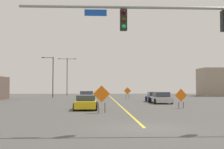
# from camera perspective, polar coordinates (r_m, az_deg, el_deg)

# --- Properties ---
(ground) EXTENTS (136.20, 136.20, 0.00)m
(ground) POSITION_cam_1_polar(r_m,az_deg,el_deg) (14.46, 6.50, -10.50)
(ground) COLOR #4C4947
(road_centre_stripe) EXTENTS (0.16, 75.67, 0.01)m
(road_centre_stripe) POSITION_cam_1_polar(r_m,az_deg,el_deg) (52.06, -0.08, -4.64)
(road_centre_stripe) COLOR yellow
(road_centre_stripe) RESTS_ON ground
(traffic_signal_assembly) EXTENTS (15.49, 0.44, 6.63)m
(traffic_signal_assembly) POSITION_cam_1_polar(r_m,az_deg,el_deg) (15.65, 20.54, 8.48)
(traffic_signal_assembly) COLOR gray
(traffic_signal_assembly) RESTS_ON ground
(street_lamp_near_right) EXTENTS (4.21, 0.24, 8.62)m
(street_lamp_near_right) POSITION_cam_1_polar(r_m,az_deg,el_deg) (67.47, -8.88, 0.25)
(street_lamp_near_right) COLOR black
(street_lamp_near_right) RESTS_ON ground
(street_lamp_far_left) EXTENTS (2.18, 0.24, 7.54)m
(street_lamp_far_left) POSITION_cam_1_polar(r_m,az_deg,el_deg) (54.23, -11.79, -0.05)
(street_lamp_far_left) COLOR black
(street_lamp_far_left) RESTS_ON ground
(construction_sign_right_shoulder) EXTENTS (1.22, 0.29, 1.84)m
(construction_sign_right_shoulder) POSITION_cam_1_polar(r_m,az_deg,el_deg) (28.12, 13.50, -4.17)
(construction_sign_right_shoulder) COLOR orange
(construction_sign_right_shoulder) RESTS_ON ground
(construction_sign_left_shoulder) EXTENTS (1.33, 0.11, 2.13)m
(construction_sign_left_shoulder) POSITION_cam_1_polar(r_m,az_deg,el_deg) (22.49, -2.07, -4.13)
(construction_sign_left_shoulder) COLOR orange
(construction_sign_left_shoulder) RESTS_ON ground
(construction_sign_median_near) EXTENTS (1.19, 0.17, 1.93)m
(construction_sign_median_near) POSITION_cam_1_polar(r_m,az_deg,el_deg) (47.16, 3.09, -3.38)
(construction_sign_median_near) COLOR orange
(construction_sign_median_near) RESTS_ON ground
(car_blue_far) EXTENTS (2.18, 4.49, 1.33)m
(car_blue_far) POSITION_cam_1_polar(r_m,az_deg,el_deg) (39.50, 8.42, -4.43)
(car_blue_far) COLOR #1E389E
(car_blue_far) RESTS_ON ground
(car_silver_mid) EXTENTS (2.15, 4.05, 1.39)m
(car_silver_mid) POSITION_cam_1_polar(r_m,az_deg,el_deg) (35.41, 9.66, -4.62)
(car_silver_mid) COLOR #B7BABF
(car_silver_mid) RESTS_ON ground
(car_yellow_passing) EXTENTS (2.04, 4.16, 1.27)m
(car_yellow_passing) POSITION_cam_1_polar(r_m,az_deg,el_deg) (26.00, -5.16, -5.57)
(car_yellow_passing) COLOR gold
(car_yellow_passing) RESTS_ON ground
(car_white_approaching) EXTENTS (2.21, 4.58, 1.41)m
(car_white_approaching) POSITION_cam_1_polar(r_m,az_deg,el_deg) (40.37, -5.04, -4.35)
(car_white_approaching) COLOR white
(car_white_approaching) RESTS_ON ground
(roadside_building_east) EXTENTS (10.47, 5.86, 6.06)m
(roadside_building_east) POSITION_cam_1_polar(r_m,az_deg,el_deg) (67.94, 21.25, -1.40)
(roadside_building_east) COLOR gray
(roadside_building_east) RESTS_ON ground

